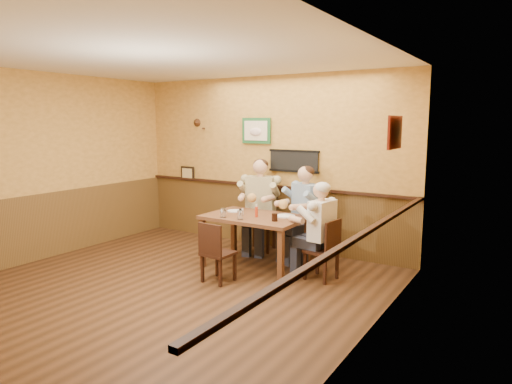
{
  "coord_description": "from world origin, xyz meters",
  "views": [
    {
      "loc": [
        3.83,
        -3.96,
        2.06
      ],
      "look_at": [
        0.5,
        1.34,
        1.1
      ],
      "focal_mm": 32.0,
      "sensor_mm": 36.0,
      "label": 1
    }
  ],
  "objects_px": {
    "chair_right_end": "(321,249)",
    "water_glass_mid": "(240,215)",
    "cola_tumbler": "(275,217)",
    "diner_tan_shirt": "(261,210)",
    "chair_back_right": "(306,231)",
    "diner_blue_polo": "(306,218)",
    "pepper_shaker": "(240,212)",
    "water_glass_left": "(223,213)",
    "diner_white_elder": "(322,236)",
    "hot_sauce_bottle": "(256,211)",
    "dining_table": "(255,222)",
    "chair_near_side": "(218,252)",
    "chair_back_left": "(261,222)",
    "salt_shaker": "(242,212)"
  },
  "relations": [
    {
      "from": "chair_near_side",
      "to": "diner_tan_shirt",
      "type": "relative_size",
      "value": 0.6
    },
    {
      "from": "chair_back_right",
      "to": "diner_white_elder",
      "type": "bearing_deg",
      "value": -26.31
    },
    {
      "from": "chair_right_end",
      "to": "salt_shaker",
      "type": "height_order",
      "value": "salt_shaker"
    },
    {
      "from": "cola_tumbler",
      "to": "diner_tan_shirt",
      "type": "bearing_deg",
      "value": 130.24
    },
    {
      "from": "hot_sauce_bottle",
      "to": "salt_shaker",
      "type": "distance_m",
      "value": 0.26
    },
    {
      "from": "hot_sauce_bottle",
      "to": "diner_blue_polo",
      "type": "bearing_deg",
      "value": 62.66
    },
    {
      "from": "dining_table",
      "to": "chair_near_side",
      "type": "xyz_separation_m",
      "value": [
        -0.08,
        -0.76,
        -0.26
      ]
    },
    {
      "from": "chair_right_end",
      "to": "hot_sauce_bottle",
      "type": "xyz_separation_m",
      "value": [
        -0.95,
        -0.09,
        0.42
      ]
    },
    {
      "from": "cola_tumbler",
      "to": "chair_back_right",
      "type": "bearing_deg",
      "value": 86.93
    },
    {
      "from": "water_glass_left",
      "to": "pepper_shaker",
      "type": "relative_size",
      "value": 1.39
    },
    {
      "from": "diner_white_elder",
      "to": "cola_tumbler",
      "type": "distance_m",
      "value": 0.67
    },
    {
      "from": "diner_white_elder",
      "to": "water_glass_mid",
      "type": "height_order",
      "value": "diner_white_elder"
    },
    {
      "from": "diner_white_elder",
      "to": "water_glass_mid",
      "type": "xyz_separation_m",
      "value": [
        -1.06,
        -0.34,
        0.23
      ]
    },
    {
      "from": "chair_back_left",
      "to": "hot_sauce_bottle",
      "type": "bearing_deg",
      "value": -76.07
    },
    {
      "from": "chair_back_right",
      "to": "diner_white_elder",
      "type": "xyz_separation_m",
      "value": [
        0.56,
        -0.68,
        0.14
      ]
    },
    {
      "from": "chair_back_right",
      "to": "pepper_shaker",
      "type": "xyz_separation_m",
      "value": [
        -0.67,
        -0.77,
        0.35
      ]
    },
    {
      "from": "chair_near_side",
      "to": "cola_tumbler",
      "type": "bearing_deg",
      "value": -126.97
    },
    {
      "from": "diner_tan_shirt",
      "to": "water_glass_left",
      "type": "xyz_separation_m",
      "value": [
        0.07,
        -1.1,
        0.15
      ]
    },
    {
      "from": "dining_table",
      "to": "chair_near_side",
      "type": "relative_size",
      "value": 1.76
    },
    {
      "from": "dining_table",
      "to": "water_glass_left",
      "type": "xyz_separation_m",
      "value": [
        -0.32,
        -0.32,
        0.15
      ]
    },
    {
      "from": "pepper_shaker",
      "to": "diner_blue_polo",
      "type": "bearing_deg",
      "value": 48.93
    },
    {
      "from": "diner_blue_polo",
      "to": "pepper_shaker",
      "type": "height_order",
      "value": "diner_blue_polo"
    },
    {
      "from": "water_glass_mid",
      "to": "chair_right_end",
      "type": "bearing_deg",
      "value": 17.96
    },
    {
      "from": "chair_right_end",
      "to": "water_glass_mid",
      "type": "relative_size",
      "value": 6.8
    },
    {
      "from": "chair_near_side",
      "to": "pepper_shaker",
      "type": "relative_size",
      "value": 8.88
    },
    {
      "from": "chair_near_side",
      "to": "hot_sauce_bottle",
      "type": "bearing_deg",
      "value": -99.15
    },
    {
      "from": "dining_table",
      "to": "cola_tumbler",
      "type": "xyz_separation_m",
      "value": [
        0.42,
        -0.16,
        0.14
      ]
    },
    {
      "from": "hot_sauce_bottle",
      "to": "water_glass_left",
      "type": "bearing_deg",
      "value": -146.07
    },
    {
      "from": "chair_back_right",
      "to": "diner_blue_polo",
      "type": "height_order",
      "value": "diner_blue_polo"
    },
    {
      "from": "diner_tan_shirt",
      "to": "diner_blue_polo",
      "type": "xyz_separation_m",
      "value": [
        0.85,
        -0.08,
        -0.03
      ]
    },
    {
      "from": "diner_white_elder",
      "to": "hot_sauce_bottle",
      "type": "bearing_deg",
      "value": -76.71
    },
    {
      "from": "dining_table",
      "to": "diner_white_elder",
      "type": "bearing_deg",
      "value": 1.53
    },
    {
      "from": "chair_near_side",
      "to": "cola_tumbler",
      "type": "distance_m",
      "value": 0.88
    },
    {
      "from": "chair_right_end",
      "to": "cola_tumbler",
      "type": "distance_m",
      "value": 0.74
    },
    {
      "from": "dining_table",
      "to": "diner_tan_shirt",
      "type": "bearing_deg",
      "value": 116.09
    },
    {
      "from": "pepper_shaker",
      "to": "diner_tan_shirt",
      "type": "bearing_deg",
      "value": 101.87
    },
    {
      "from": "water_glass_left",
      "to": "water_glass_mid",
      "type": "xyz_separation_m",
      "value": [
        0.28,
        0.01,
        -0.0
      ]
    },
    {
      "from": "dining_table",
      "to": "diner_blue_polo",
      "type": "distance_m",
      "value": 0.84
    },
    {
      "from": "chair_back_left",
      "to": "diner_white_elder",
      "type": "height_order",
      "value": "diner_white_elder"
    },
    {
      "from": "diner_tan_shirt",
      "to": "diner_blue_polo",
      "type": "relative_size",
      "value": 1.04
    },
    {
      "from": "salt_shaker",
      "to": "diner_blue_polo",
      "type": "bearing_deg",
      "value": 48.61
    },
    {
      "from": "chair_back_right",
      "to": "diner_blue_polo",
      "type": "bearing_deg",
      "value": 0.0
    },
    {
      "from": "diner_white_elder",
      "to": "salt_shaker",
      "type": "relative_size",
      "value": 13.46
    },
    {
      "from": "water_glass_mid",
      "to": "salt_shaker",
      "type": "xyz_separation_m",
      "value": [
        -0.15,
        0.28,
        -0.02
      ]
    },
    {
      "from": "diner_white_elder",
      "to": "pepper_shaker",
      "type": "relative_size",
      "value": 12.98
    },
    {
      "from": "dining_table",
      "to": "diner_white_elder",
      "type": "height_order",
      "value": "diner_white_elder"
    },
    {
      "from": "diner_blue_polo",
      "to": "salt_shaker",
      "type": "relative_size",
      "value": 14.76
    },
    {
      "from": "pepper_shaker",
      "to": "water_glass_left",
      "type": "bearing_deg",
      "value": -113.35
    },
    {
      "from": "dining_table",
      "to": "pepper_shaker",
      "type": "height_order",
      "value": "pepper_shaker"
    },
    {
      "from": "chair_right_end",
      "to": "cola_tumbler",
      "type": "bearing_deg",
      "value": -64.81
    }
  ]
}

